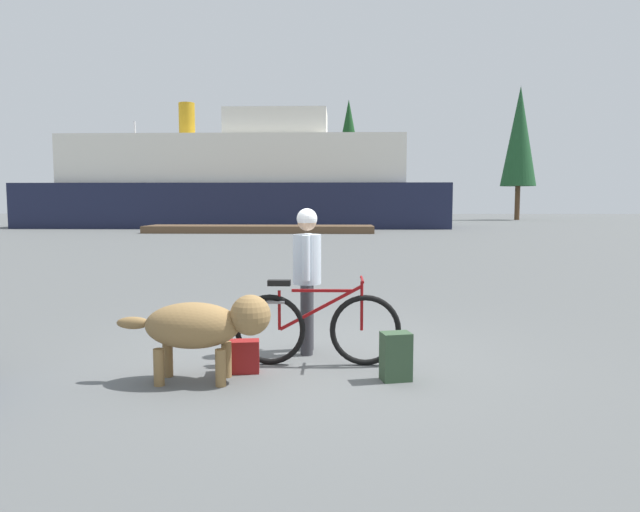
{
  "coord_description": "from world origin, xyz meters",
  "views": [
    {
      "loc": [
        0.43,
        -6.28,
        1.72
      ],
      "look_at": [
        0.22,
        0.52,
        1.09
      ],
      "focal_mm": 32.35,
      "sensor_mm": 36.0,
      "label": 1
    }
  ],
  "objects_px": {
    "person_cyclist": "(307,267)",
    "sailboat_moored": "(137,220)",
    "ferry_boat": "(239,184)",
    "bicycle": "(316,327)",
    "backpack": "(396,356)",
    "dog": "(204,325)",
    "handbag_pannier": "(243,356)"
  },
  "relations": [
    {
      "from": "person_cyclist",
      "to": "sailboat_moored",
      "type": "xyz_separation_m",
      "value": [
        -13.85,
        33.85,
        -0.5
      ]
    },
    {
      "from": "ferry_boat",
      "to": "sailboat_moored",
      "type": "distance_m",
      "value": 7.66
    },
    {
      "from": "bicycle",
      "to": "backpack",
      "type": "xyz_separation_m",
      "value": [
        0.79,
        -0.5,
        -0.17
      ]
    },
    {
      "from": "bicycle",
      "to": "sailboat_moored",
      "type": "distance_m",
      "value": 37.1
    },
    {
      "from": "backpack",
      "to": "bicycle",
      "type": "bearing_deg",
      "value": 147.44
    },
    {
      "from": "person_cyclist",
      "to": "backpack",
      "type": "relative_size",
      "value": 3.52
    },
    {
      "from": "backpack",
      "to": "person_cyclist",
      "type": "bearing_deg",
      "value": 132.0
    },
    {
      "from": "dog",
      "to": "sailboat_moored",
      "type": "height_order",
      "value": "sailboat_moored"
    },
    {
      "from": "backpack",
      "to": "sailboat_moored",
      "type": "xyz_separation_m",
      "value": [
        -14.77,
        34.87,
        0.25
      ]
    },
    {
      "from": "person_cyclist",
      "to": "handbag_pannier",
      "type": "distance_m",
      "value": 1.3
    },
    {
      "from": "bicycle",
      "to": "handbag_pannier",
      "type": "xyz_separation_m",
      "value": [
        -0.73,
        -0.3,
        -0.24
      ]
    },
    {
      "from": "person_cyclist",
      "to": "handbag_pannier",
      "type": "bearing_deg",
      "value": -126.86
    },
    {
      "from": "person_cyclist",
      "to": "sailboat_moored",
      "type": "distance_m",
      "value": 36.58
    },
    {
      "from": "dog",
      "to": "backpack",
      "type": "distance_m",
      "value": 1.88
    },
    {
      "from": "dog",
      "to": "handbag_pannier",
      "type": "height_order",
      "value": "dog"
    },
    {
      "from": "bicycle",
      "to": "sailboat_moored",
      "type": "height_order",
      "value": "sailboat_moored"
    },
    {
      "from": "person_cyclist",
      "to": "sailboat_moored",
      "type": "bearing_deg",
      "value": 112.25
    },
    {
      "from": "bicycle",
      "to": "person_cyclist",
      "type": "distance_m",
      "value": 0.79
    },
    {
      "from": "ferry_boat",
      "to": "sailboat_moored",
      "type": "xyz_separation_m",
      "value": [
        -7.24,
        0.01,
        -2.51
      ]
    },
    {
      "from": "person_cyclist",
      "to": "dog",
      "type": "xyz_separation_m",
      "value": [
        -0.93,
        -1.11,
        -0.44
      ]
    },
    {
      "from": "bicycle",
      "to": "sailboat_moored",
      "type": "xyz_separation_m",
      "value": [
        -13.98,
        34.37,
        0.08
      ]
    },
    {
      "from": "backpack",
      "to": "handbag_pannier",
      "type": "bearing_deg",
      "value": 172.18
    },
    {
      "from": "backpack",
      "to": "sailboat_moored",
      "type": "bearing_deg",
      "value": 112.95
    },
    {
      "from": "handbag_pannier",
      "to": "dog",
      "type": "bearing_deg",
      "value": -137.26
    },
    {
      "from": "handbag_pannier",
      "to": "ferry_boat",
      "type": "relative_size",
      "value": 0.01
    },
    {
      "from": "sailboat_moored",
      "to": "backpack",
      "type": "bearing_deg",
      "value": -67.05
    },
    {
      "from": "dog",
      "to": "backpack",
      "type": "xyz_separation_m",
      "value": [
        1.85,
        0.09,
        -0.32
      ]
    },
    {
      "from": "bicycle",
      "to": "backpack",
      "type": "height_order",
      "value": "bicycle"
    },
    {
      "from": "backpack",
      "to": "handbag_pannier",
      "type": "height_order",
      "value": "backpack"
    },
    {
      "from": "backpack",
      "to": "handbag_pannier",
      "type": "relative_size",
      "value": 1.42
    },
    {
      "from": "person_cyclist",
      "to": "dog",
      "type": "relative_size",
      "value": 1.11
    },
    {
      "from": "handbag_pannier",
      "to": "backpack",
      "type": "bearing_deg",
      "value": -7.82
    }
  ]
}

